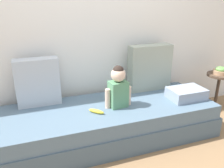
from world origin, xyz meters
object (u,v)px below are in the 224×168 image
at_px(throw_pillow_left, 38,82).
at_px(folded_blanket, 186,93).
at_px(banana, 96,111).
at_px(side_table, 218,83).
at_px(fruit_bowl, 221,71).
at_px(toddler, 118,87).
at_px(throw_pillow_right, 150,68).
at_px(couch, 107,123).

height_order(throw_pillow_left, folded_blanket, throw_pillow_left).
bearing_deg(banana, side_table, 7.78).
bearing_deg(fruit_bowl, toddler, -173.76).
xyz_separation_m(throw_pillow_left, banana, (0.52, -0.41, -0.23)).
bearing_deg(toddler, throw_pillow_right, 31.76).
relative_size(toddler, folded_blanket, 1.12).
height_order(throw_pillow_left, banana, throw_pillow_left).
height_order(couch, throw_pillow_left, throw_pillow_left).
height_order(banana, side_table, side_table).
xyz_separation_m(throw_pillow_left, fruit_bowl, (2.28, -0.17, -0.07)).
distance_m(toddler, fruit_bowl, 1.51).
bearing_deg(throw_pillow_right, couch, -154.82).
xyz_separation_m(folded_blanket, fruit_bowl, (0.70, 0.24, 0.13)).
xyz_separation_m(couch, toddler, (0.12, -0.03, 0.42)).
xyz_separation_m(banana, fruit_bowl, (1.77, 0.24, 0.17)).
height_order(banana, folded_blanket, folded_blanket).
bearing_deg(fruit_bowl, side_table, 3.58).
height_order(couch, throw_pillow_right, throw_pillow_right).
relative_size(toddler, side_table, 0.85).
height_order(couch, banana, banana).
bearing_deg(banana, throw_pillow_left, 141.19).
height_order(throw_pillow_right, side_table, throw_pillow_right).
distance_m(throw_pillow_left, folded_blanket, 1.65).
xyz_separation_m(banana, side_table, (1.77, 0.24, -0.00)).
distance_m(banana, fruit_bowl, 1.79).
relative_size(banana, fruit_bowl, 0.87).
bearing_deg(couch, side_table, 4.86).
relative_size(couch, throw_pillow_right, 4.30).
xyz_separation_m(throw_pillow_right, folded_blanket, (0.26, -0.41, -0.22)).
height_order(throw_pillow_right, toddler, throw_pillow_right).
relative_size(throw_pillow_right, fruit_bowl, 2.87).
distance_m(couch, toddler, 0.43).
bearing_deg(toddler, fruit_bowl, 6.24).
bearing_deg(side_table, folded_blanket, -160.98).
bearing_deg(folded_blanket, couch, 173.65).
bearing_deg(toddler, side_table, 6.24).
xyz_separation_m(toddler, side_table, (1.50, 0.16, -0.21)).
distance_m(couch, banana, 0.28).
xyz_separation_m(throw_pillow_right, fruit_bowl, (0.96, -0.17, -0.09)).
distance_m(toddler, side_table, 1.53).
bearing_deg(toddler, banana, -163.62).
xyz_separation_m(throw_pillow_left, side_table, (2.28, -0.17, -0.24)).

